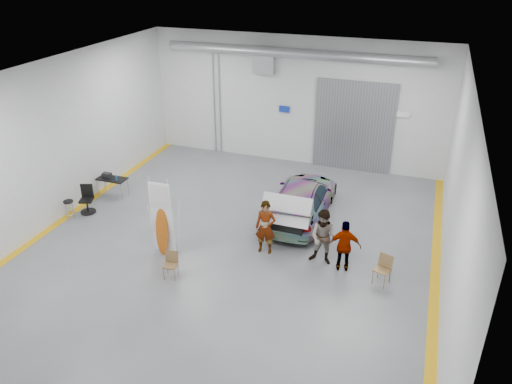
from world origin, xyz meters
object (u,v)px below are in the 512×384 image
(folding_chair_near, at_px, (171,270))
(work_table, at_px, (111,178))
(office_chair, at_px, (88,201))
(person_a, at_px, (266,227))
(surfboard_display, at_px, (162,225))
(folding_chair_far, at_px, (381,275))
(person_b, at_px, (324,237))
(sedan_car, at_px, (302,199))
(person_c, at_px, (345,246))
(shop_stool, at_px, (70,210))

(folding_chair_near, bearing_deg, work_table, 129.02)
(office_chair, bearing_deg, person_a, -22.86)
(surfboard_display, height_order, folding_chair_near, surfboard_display)
(person_a, distance_m, folding_chair_far, 4.08)
(folding_chair_near, xyz_separation_m, folding_chair_far, (6.35, 1.90, 0.03))
(work_table, bearing_deg, folding_chair_far, -12.24)
(person_b, xyz_separation_m, folding_chair_far, (1.98, -0.51, -0.67))
(work_table, bearing_deg, surfboard_display, -37.50)
(sedan_car, bearing_deg, person_a, 77.61)
(person_c, height_order, shop_stool, person_c)
(person_c, relative_size, office_chair, 1.60)
(person_a, relative_size, shop_stool, 2.51)
(folding_chair_near, relative_size, work_table, 0.70)
(folding_chair_far, bearing_deg, work_table, -173.30)
(office_chair, bearing_deg, shop_stool, -135.33)
(sedan_car, xyz_separation_m, folding_chair_far, (3.45, -3.38, -0.44))
(person_c, xyz_separation_m, folding_chair_near, (-5.09, -2.22, -0.62))
(sedan_car, bearing_deg, surfboard_display, 46.14)
(person_c, height_order, office_chair, person_c)
(sedan_car, bearing_deg, person_c, 123.99)
(folding_chair_near, xyz_separation_m, work_table, (-5.13, 4.39, 0.51))
(office_chair, bearing_deg, folding_chair_far, -24.35)
(person_c, bearing_deg, person_a, -14.12)
(person_c, xyz_separation_m, work_table, (-10.22, 2.17, -0.11))
(folding_chair_far, xyz_separation_m, office_chair, (-11.50, 0.90, 0.19))
(person_a, bearing_deg, work_table, 161.01)
(folding_chair_far, distance_m, shop_stool, 11.84)
(sedan_car, distance_m, shop_stool, 8.98)
(person_b, bearing_deg, person_c, -10.33)
(person_b, height_order, shop_stool, person_b)
(person_b, distance_m, person_c, 0.75)
(person_a, xyz_separation_m, person_c, (2.73, -0.19, -0.07))
(office_chair, bearing_deg, sedan_car, -2.80)
(sedan_car, xyz_separation_m, work_table, (-8.03, -0.88, 0.04))
(sedan_car, xyz_separation_m, shop_stool, (-8.39, -3.17, -0.36))
(person_c, bearing_deg, folding_chair_near, 13.34)
(person_b, relative_size, folding_chair_near, 2.22)
(person_a, bearing_deg, folding_chair_far, -11.45)
(person_b, height_order, folding_chair_far, person_b)
(surfboard_display, relative_size, work_table, 2.28)
(office_chair, bearing_deg, folding_chair_near, -48.40)
(person_a, xyz_separation_m, office_chair, (-7.51, 0.39, -0.47))
(sedan_car, relative_size, folding_chair_near, 5.87)
(person_a, height_order, person_c, person_a)
(person_a, relative_size, work_table, 1.54)
(surfboard_display, bearing_deg, folding_chair_far, 5.65)
(sedan_car, height_order, folding_chair_near, sedan_car)
(surfboard_display, distance_m, folding_chair_near, 1.66)
(person_c, bearing_deg, surfboard_display, 0.27)
(folding_chair_far, bearing_deg, office_chair, -165.55)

